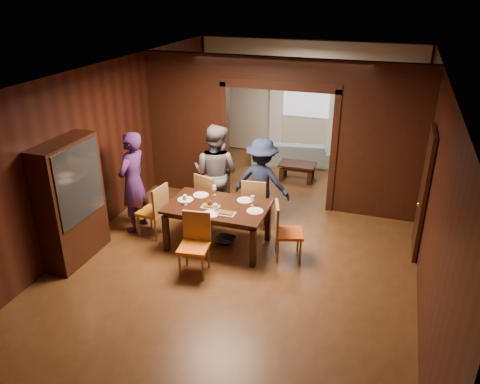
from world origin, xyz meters
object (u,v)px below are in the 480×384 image
(person_purple, at_px, (133,182))
(chair_near, at_px, (194,246))
(person_grey, at_px, (216,173))
(chair_far_r, at_px, (255,202))
(chair_right, at_px, (289,231))
(chair_far_l, at_px, (211,197))
(person_navy, at_px, (262,182))
(coffee_table, at_px, (297,172))
(sofa, at_px, (293,152))
(dining_table, at_px, (218,225))
(hutch, at_px, (72,202))
(chair_left, at_px, (152,210))

(person_purple, height_order, chair_near, person_purple)
(person_purple, height_order, person_grey, person_grey)
(person_purple, height_order, chair_far_r, person_purple)
(chair_right, distance_m, chair_far_l, 1.86)
(person_purple, height_order, person_navy, person_purple)
(person_grey, xyz_separation_m, coffee_table, (1.06, 2.33, -0.73))
(person_navy, bearing_deg, chair_near, 78.57)
(person_navy, xyz_separation_m, sofa, (-0.11, 3.21, -0.53))
(person_navy, distance_m, coffee_table, 2.28)
(sofa, height_order, coffee_table, sofa)
(dining_table, relative_size, chair_far_r, 1.73)
(coffee_table, xyz_separation_m, chair_far_r, (-0.27, -2.38, 0.28))
(chair_far_r, height_order, hutch, hutch)
(hutch, bearing_deg, chair_near, 5.26)
(person_navy, distance_m, chair_far_r, 0.39)
(coffee_table, height_order, chair_far_l, chair_far_l)
(sofa, xyz_separation_m, hutch, (-2.37, -5.35, 0.71))
(chair_near, distance_m, hutch, 2.06)
(person_grey, bearing_deg, chair_far_l, 67.72)
(chair_right, bearing_deg, person_navy, 17.75)
(person_purple, distance_m, chair_right, 2.89)
(person_navy, bearing_deg, person_purple, 28.01)
(chair_far_l, distance_m, chair_far_r, 0.84)
(person_grey, bearing_deg, person_navy, -164.14)
(person_purple, height_order, hutch, hutch)
(person_purple, relative_size, person_navy, 1.13)
(chair_near, bearing_deg, chair_far_l, 95.45)
(sofa, relative_size, chair_far_l, 2.05)
(person_grey, relative_size, hutch, 0.93)
(person_navy, xyz_separation_m, chair_right, (0.77, -1.07, -0.33))
(chair_left, relative_size, chair_far_r, 1.00)
(chair_right, bearing_deg, person_purple, 70.10)
(person_grey, relative_size, chair_far_l, 1.91)
(person_purple, bearing_deg, chair_right, 92.08)
(person_navy, height_order, hutch, hutch)
(chair_near, bearing_deg, sofa, 78.10)
(coffee_table, bearing_deg, hutch, -121.92)
(person_grey, height_order, person_navy, person_grey)
(coffee_table, height_order, hutch, hutch)
(chair_far_l, xyz_separation_m, chair_near, (0.40, -1.71, 0.00))
(chair_near, bearing_deg, dining_table, 79.18)
(chair_left, xyz_separation_m, chair_near, (1.18, -0.87, 0.00))
(person_purple, bearing_deg, chair_left, 78.04)
(coffee_table, distance_m, chair_near, 4.22)
(person_purple, bearing_deg, person_grey, 127.79)
(person_navy, bearing_deg, sofa, -84.98)
(sofa, relative_size, hutch, 0.99)
(chair_left, height_order, chair_near, same)
(chair_far_l, xyz_separation_m, hutch, (-1.59, -1.90, 0.52))
(person_purple, height_order, dining_table, person_purple)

